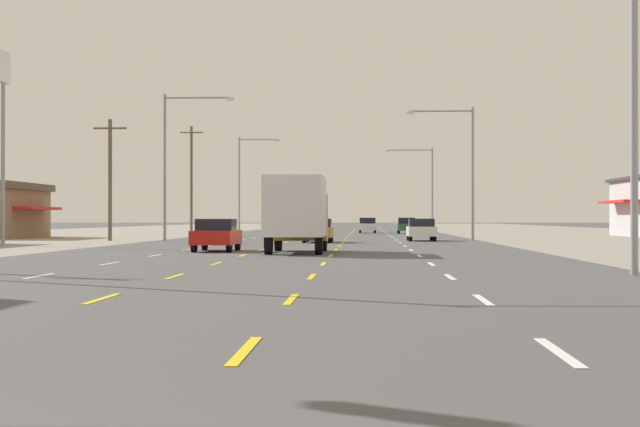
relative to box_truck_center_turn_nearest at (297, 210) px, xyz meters
The scene contains 16 objects.
ground_plane 25.63m from the box_truck_center_turn_nearest, 90.43° to the left, with size 572.00×572.00×0.00m, color #4C4C4F.
lane_markings 64.09m from the box_truck_center_turn_nearest, 90.17° to the left, with size 10.64×227.60×0.01m.
box_truck_center_turn_nearest is the anchor object (origin of this frame).
sedan_inner_left_near 4.46m from the box_truck_center_turn_nearest, 150.70° to the left, with size 1.80×4.50×1.46m.
sedan_center_turn_mid 20.01m from the box_truck_center_turn_nearest, 89.95° to the left, with size 1.80×4.50×1.46m.
sedan_far_right_midfar 25.42m from the box_truck_center_turn_nearest, 74.91° to the left, with size 1.80×4.50×1.46m.
hatchback_far_right_far 57.62m from the box_truck_center_turn_nearest, 83.12° to the left, with size 1.72×3.90×1.54m.
hatchback_inner_right_farther 61.30m from the box_truck_center_turn_nearest, 87.03° to the left, with size 1.72×3.90×1.54m.
pole_sign_left_row_1 21.10m from the box_truck_center_turn_nearest, 145.76° to the left, with size 0.24×1.76×10.58m.
streetlight_right_row_0 20.05m from the box_truck_center_turn_nearest, 61.00° to the right, with size 3.77×0.26×9.09m.
streetlight_left_row_1 26.49m from the box_truck_center_turn_nearest, 112.03° to the left, with size 4.72×0.26×9.71m.
streetlight_right_row_1 26.28m from the box_truck_center_turn_nearest, 68.73° to the left, with size 4.44×0.26×8.76m.
streetlight_left_row_2 66.71m from the box_truck_center_turn_nearest, 98.54° to the left, with size 4.45×0.26×10.03m.
streetlight_right_row_2 66.61m from the box_truck_center_turn_nearest, 81.91° to the left, with size 4.99×0.26×8.88m.
utility_pole_left_row_1 27.88m from the box_truck_center_turn_nearest, 120.11° to the left, with size 2.20×0.26×8.04m.
utility_pole_left_row_2 57.96m from the box_truck_center_turn_nearest, 103.82° to the left, with size 2.20×0.26×10.36m.
Camera 1 is at (3.10, -4.88, 1.49)m, focal length 59.54 mm.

